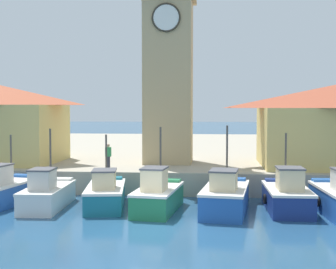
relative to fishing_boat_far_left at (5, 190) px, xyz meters
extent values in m
plane|color=navy|center=(8.55, -3.85, -0.76)|extent=(300.00, 300.00, 0.00)
cube|color=#A89E89|center=(8.55, 22.95, -0.07)|extent=(120.00, 40.00, 1.38)
cube|color=#2356A8|center=(0.01, 0.06, -0.22)|extent=(2.46, 4.53, 1.08)
cube|color=#2356A8|center=(0.30, 1.94, 0.43)|extent=(1.63, 0.83, 0.24)
cube|color=silver|center=(0.01, 0.06, 0.36)|extent=(2.53, 4.60, 0.12)
cylinder|color=#4C4742|center=(0.09, 0.59, 1.67)|extent=(0.10, 0.10, 2.50)
cube|color=silver|center=(2.58, -0.68, -0.26)|extent=(1.96, 4.66, 1.00)
cube|color=silver|center=(2.49, 1.36, 0.36)|extent=(1.52, 0.67, 0.24)
cube|color=silver|center=(2.58, -0.68, 0.29)|extent=(2.02, 4.72, 0.12)
cube|color=beige|center=(2.62, -1.48, 0.82)|extent=(1.12, 1.42, 0.95)
cube|color=#4C4C51|center=(2.62, -1.48, 1.34)|extent=(1.20, 1.50, 0.08)
cylinder|color=#4C4742|center=(2.56, -0.10, 1.83)|extent=(0.10, 0.10, 2.96)
torus|color=black|center=(1.61, -0.49, -0.26)|extent=(0.14, 0.52, 0.52)
cube|color=#196B7F|center=(5.51, -0.16, -0.26)|extent=(2.54, 4.99, 1.01)
cube|color=#196B7F|center=(5.18, 1.95, 0.36)|extent=(1.63, 0.83, 0.24)
cube|color=silver|center=(5.51, -0.16, 0.29)|extent=(2.61, 5.06, 0.12)
cube|color=beige|center=(5.64, -0.99, 0.79)|extent=(1.30, 1.58, 0.87)
cube|color=#4C4C51|center=(5.64, -0.99, 1.26)|extent=(1.39, 1.67, 0.08)
cylinder|color=#4C4742|center=(5.42, 0.43, 1.67)|extent=(0.10, 0.10, 2.63)
torus|color=black|center=(4.49, -0.08, -0.26)|extent=(0.20, 0.53, 0.52)
cube|color=#237A4C|center=(8.35, -0.91, -0.23)|extent=(2.27, 4.63, 1.07)
cube|color=#237A4C|center=(8.58, 1.06, 0.43)|extent=(1.56, 0.77, 0.24)
cube|color=silver|center=(8.35, -0.91, 0.36)|extent=(2.34, 4.70, 0.12)
cube|color=beige|center=(8.26, -1.69, 0.94)|extent=(1.21, 1.45, 1.04)
cube|color=#4C4C51|center=(8.26, -1.69, 1.50)|extent=(1.30, 1.54, 0.08)
cylinder|color=#4C4742|center=(8.41, -0.36, 1.92)|extent=(0.10, 0.10, 3.00)
torus|color=black|center=(7.42, -0.58, -0.23)|extent=(0.18, 0.53, 0.52)
cube|color=#2356A8|center=(11.70, -0.81, -0.19)|extent=(2.61, 5.11, 1.16)
cube|color=#2356A8|center=(11.98, 1.37, 0.51)|extent=(1.76, 0.81, 0.24)
cube|color=silver|center=(11.70, -0.81, 0.44)|extent=(2.68, 5.18, 0.12)
cube|color=beige|center=(11.59, -1.66, 0.94)|extent=(1.38, 1.61, 0.88)
cube|color=#4C4C51|center=(11.59, -1.66, 1.42)|extent=(1.47, 1.70, 0.08)
cylinder|color=#4C4742|center=(11.78, -0.20, 2.00)|extent=(0.10, 0.10, 3.00)
torus|color=black|center=(10.66, -0.43, -0.19)|extent=(0.19, 0.53, 0.52)
cube|color=navy|center=(14.76, -0.26, -0.22)|extent=(2.01, 4.46, 1.08)
cube|color=navy|center=(14.74, 1.71, 0.43)|extent=(1.68, 0.62, 0.24)
cube|color=silver|center=(14.76, -0.26, 0.36)|extent=(2.07, 4.52, 0.12)
cube|color=beige|center=(14.77, -1.04, 0.94)|extent=(1.19, 1.34, 1.03)
cube|color=#4C4C51|center=(14.77, -1.04, 1.49)|extent=(1.28, 1.42, 0.08)
cylinder|color=#4C4742|center=(14.76, 0.29, 1.77)|extent=(0.10, 0.10, 2.68)
torus|color=black|center=(13.70, -0.05, -0.22)|extent=(0.12, 0.52, 0.52)
cube|color=#2356A8|center=(17.07, 1.20, 0.54)|extent=(1.59, 0.70, 0.24)
torus|color=black|center=(16.19, -0.71, -0.17)|extent=(0.15, 0.53, 0.52)
cube|color=tan|center=(8.03, 8.10, 6.15)|extent=(3.20, 3.20, 11.05)
cylinder|color=white|center=(8.03, 6.44, 10.19)|extent=(1.76, 0.12, 1.76)
torus|color=#332D23|center=(8.03, 6.40, 10.19)|extent=(1.88, 0.12, 1.88)
cylinder|color=#33333D|center=(4.79, 3.68, 1.04)|extent=(0.22, 0.22, 0.85)
cube|color=#338C4C|center=(4.79, 3.68, 1.75)|extent=(0.34, 0.22, 0.56)
sphere|color=tan|center=(4.79, 3.68, 2.14)|extent=(0.20, 0.20, 0.20)
camera|label=1|loc=(11.04, -23.86, 4.40)|focal=50.00mm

